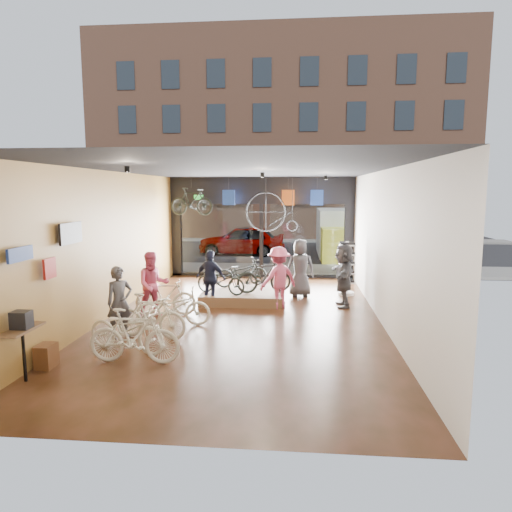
# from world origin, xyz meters

# --- Properties ---
(ground_plane) EXTENTS (7.00, 12.00, 0.04)m
(ground_plane) POSITION_xyz_m (0.00, 0.00, -0.02)
(ground_plane) COLOR black
(ground_plane) RESTS_ON ground
(ceiling) EXTENTS (7.00, 12.00, 0.04)m
(ceiling) POSITION_xyz_m (0.00, 0.00, 3.82)
(ceiling) COLOR black
(ceiling) RESTS_ON ground
(wall_left) EXTENTS (0.04, 12.00, 3.80)m
(wall_left) POSITION_xyz_m (-3.52, 0.00, 1.90)
(wall_left) COLOR #A57534
(wall_left) RESTS_ON ground
(wall_right) EXTENTS (0.04, 12.00, 3.80)m
(wall_right) POSITION_xyz_m (3.52, 0.00, 1.90)
(wall_right) COLOR beige
(wall_right) RESTS_ON ground
(wall_back) EXTENTS (7.00, 0.04, 3.80)m
(wall_back) POSITION_xyz_m (0.00, -6.02, 1.90)
(wall_back) COLOR beige
(wall_back) RESTS_ON ground
(storefront) EXTENTS (7.00, 0.26, 3.80)m
(storefront) POSITION_xyz_m (0.00, 6.00, 1.90)
(storefront) COLOR black
(storefront) RESTS_ON ground
(exit_sign) EXTENTS (0.35, 0.06, 0.18)m
(exit_sign) POSITION_xyz_m (-2.40, 5.88, 3.05)
(exit_sign) COLOR #198C26
(exit_sign) RESTS_ON storefront
(street_road) EXTENTS (30.00, 18.00, 0.02)m
(street_road) POSITION_xyz_m (0.00, 15.00, -0.01)
(street_road) COLOR black
(street_road) RESTS_ON ground
(sidewalk_near) EXTENTS (30.00, 2.40, 0.12)m
(sidewalk_near) POSITION_xyz_m (0.00, 7.20, 0.06)
(sidewalk_near) COLOR slate
(sidewalk_near) RESTS_ON ground
(sidewalk_far) EXTENTS (30.00, 2.00, 0.12)m
(sidewalk_far) POSITION_xyz_m (0.00, 19.00, 0.06)
(sidewalk_far) COLOR slate
(sidewalk_far) RESTS_ON ground
(opposite_building) EXTENTS (26.00, 5.00, 14.00)m
(opposite_building) POSITION_xyz_m (0.00, 21.50, 7.00)
(opposite_building) COLOR brown
(opposite_building) RESTS_ON ground
(street_car) EXTENTS (4.45, 1.79, 1.52)m
(street_car) POSITION_xyz_m (-1.51, 12.00, 0.76)
(street_car) COLOR gray
(street_car) RESTS_ON street_road
(box_truck) EXTENTS (2.01, 6.04, 2.38)m
(box_truck) POSITION_xyz_m (3.43, 11.00, 1.19)
(box_truck) COLOR silver
(box_truck) RESTS_ON street_road
(floor_bike_1) EXTENTS (1.79, 0.52, 1.08)m
(floor_bike_1) POSITION_xyz_m (-1.70, -3.24, 0.54)
(floor_bike_1) COLOR beige
(floor_bike_1) RESTS_ON ground_plane
(floor_bike_2) EXTENTS (1.92, 1.12, 0.95)m
(floor_bike_2) POSITION_xyz_m (-2.09, -2.64, 0.48)
(floor_bike_2) COLOR beige
(floor_bike_2) RESTS_ON ground_plane
(floor_bike_3) EXTENTS (1.76, 0.75, 1.02)m
(floor_bike_3) POSITION_xyz_m (-1.87, -1.76, 0.51)
(floor_bike_3) COLOR beige
(floor_bike_3) RESTS_ON ground_plane
(floor_bike_4) EXTENTS (1.89, 0.95, 0.95)m
(floor_bike_4) POSITION_xyz_m (-1.62, -0.79, 0.47)
(floor_bike_4) COLOR beige
(floor_bike_4) RESTS_ON ground_plane
(floor_bike_5) EXTENTS (1.66, 0.54, 0.98)m
(floor_bike_5) POSITION_xyz_m (-2.10, 0.18, 0.49)
(floor_bike_5) COLOR beige
(floor_bike_5) RESTS_ON ground_plane
(display_platform) EXTENTS (2.40, 1.80, 0.30)m
(display_platform) POSITION_xyz_m (-0.23, 1.93, 0.15)
(display_platform) COLOR #4D3D24
(display_platform) RESTS_ON ground_plane
(display_bike_left) EXTENTS (1.64, 1.02, 0.81)m
(display_bike_left) POSITION_xyz_m (-0.83, 1.52, 0.71)
(display_bike_left) COLOR black
(display_bike_left) RESTS_ON display_platform
(display_bike_mid) EXTENTS (1.71, 0.95, 0.99)m
(display_bike_mid) POSITION_xyz_m (0.42, 1.79, 0.80)
(display_bike_mid) COLOR black
(display_bike_mid) RESTS_ON display_platform
(display_bike_right) EXTENTS (1.77, 1.24, 0.88)m
(display_bike_right) POSITION_xyz_m (-0.37, 2.65, 0.74)
(display_bike_right) COLOR black
(display_bike_right) RESTS_ON display_platform
(customer_0) EXTENTS (0.70, 0.68, 1.62)m
(customer_0) POSITION_xyz_m (-2.57, -1.76, 0.81)
(customer_0) COLOR #3F3F44
(customer_0) RESTS_ON ground_plane
(customer_1) EXTENTS (1.05, 0.97, 1.73)m
(customer_1) POSITION_xyz_m (-2.35, -0.05, 0.87)
(customer_1) COLOR #CC4C72
(customer_1) RESTS_ON ground_plane
(customer_2) EXTENTS (1.02, 0.69, 1.61)m
(customer_2) POSITION_xyz_m (-1.09, 1.31, 0.81)
(customer_2) COLOR #161C33
(customer_2) RESTS_ON ground_plane
(customer_3) EXTENTS (1.30, 1.17, 1.74)m
(customer_3) POSITION_xyz_m (0.87, 1.19, 0.87)
(customer_3) COLOR #CC4C72
(customer_3) RESTS_ON ground_plane
(customer_4) EXTENTS (0.93, 0.66, 1.81)m
(customer_4) POSITION_xyz_m (1.48, 2.68, 0.90)
(customer_4) COLOR #3F3F44
(customer_4) RESTS_ON ground_plane
(customer_5) EXTENTS (0.55, 1.68, 1.80)m
(customer_5) POSITION_xyz_m (2.70, 1.53, 0.90)
(customer_5) COLOR #3F3F44
(customer_5) RESTS_ON ground_plane
(sunglasses_rack) EXTENTS (0.56, 0.49, 1.72)m
(sunglasses_rack) POSITION_xyz_m (2.95, 3.05, 0.86)
(sunglasses_rack) COLOR white
(sunglasses_rack) RESTS_ON ground_plane
(wall_merch) EXTENTS (0.40, 2.40, 2.60)m
(wall_merch) POSITION_xyz_m (-3.38, -3.50, 1.30)
(wall_merch) COLOR navy
(wall_merch) RESTS_ON wall_left
(penny_farthing) EXTENTS (1.77, 0.06, 1.42)m
(penny_farthing) POSITION_xyz_m (0.54, 4.85, 2.50)
(penny_farthing) COLOR black
(penny_farthing) RESTS_ON ceiling
(hung_bike) EXTENTS (1.64, 0.78, 0.95)m
(hung_bike) POSITION_xyz_m (-2.29, 4.20, 2.93)
(hung_bike) COLOR black
(hung_bike) RESTS_ON ceiling
(jersey_left) EXTENTS (0.45, 0.03, 0.55)m
(jersey_left) POSITION_xyz_m (-1.14, 5.20, 3.05)
(jersey_left) COLOR #1E3F99
(jersey_left) RESTS_ON ceiling
(jersey_mid) EXTENTS (0.45, 0.03, 0.55)m
(jersey_mid) POSITION_xyz_m (1.03, 5.20, 3.05)
(jersey_mid) COLOR #CC5919
(jersey_mid) RESTS_ON ceiling
(jersey_right) EXTENTS (0.45, 0.03, 0.55)m
(jersey_right) POSITION_xyz_m (2.06, 5.20, 3.05)
(jersey_right) COLOR #1E3F99
(jersey_right) RESTS_ON ceiling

